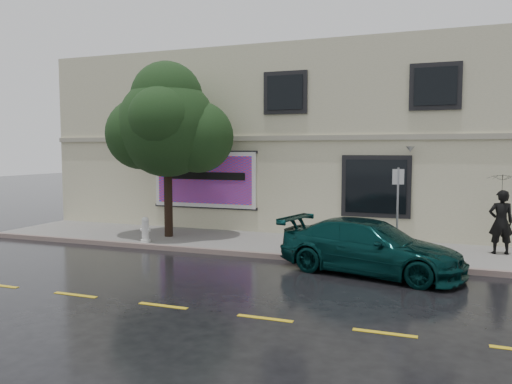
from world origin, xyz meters
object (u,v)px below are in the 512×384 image
(pedestrian, at_px, (501,222))
(fire_hydrant, at_px, (145,230))
(car, at_px, (370,247))
(street_tree, at_px, (167,128))

(pedestrian, relative_size, fire_hydrant, 2.24)
(car, bearing_deg, pedestrian, -34.13)
(fire_hydrant, bearing_deg, pedestrian, 5.22)
(car, distance_m, fire_hydrant, 7.49)
(street_tree, relative_size, fire_hydrant, 6.60)
(car, height_order, street_tree, street_tree)
(pedestrian, distance_m, street_tree, 10.99)
(street_tree, distance_m, fire_hydrant, 3.61)
(street_tree, bearing_deg, pedestrian, 3.89)
(pedestrian, bearing_deg, street_tree, -6.80)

